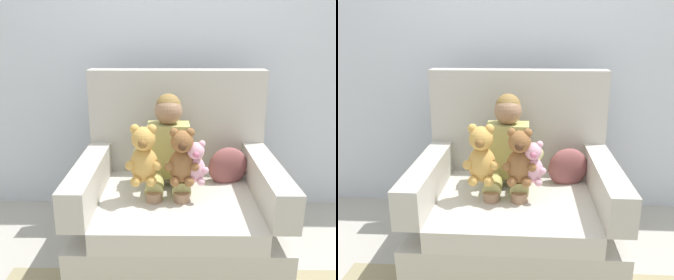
{
  "view_description": "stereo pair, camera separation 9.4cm",
  "coord_description": "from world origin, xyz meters",
  "views": [
    {
      "loc": [
        -0.03,
        -1.96,
        1.38
      ],
      "look_at": [
        -0.06,
        -0.05,
        0.79
      ],
      "focal_mm": 37.72,
      "sensor_mm": 36.0,
      "label": 1
    },
    {
      "loc": [
        0.06,
        -1.96,
        1.38
      ],
      "look_at": [
        -0.06,
        -0.05,
        0.79
      ],
      "focal_mm": 37.72,
      "sensor_mm": 36.0,
      "label": 2
    }
  ],
  "objects": [
    {
      "name": "plush_brown",
      "position": [
        0.02,
        -0.1,
        0.7
      ],
      "size": [
        0.19,
        0.16,
        0.33
      ],
      "rotation": [
        0.0,
        0.0,
        -0.27
      ],
      "color": "brown",
      "rests_on": "armchair"
    },
    {
      "name": "plush_honey",
      "position": [
        -0.19,
        -0.1,
        0.71
      ],
      "size": [
        0.21,
        0.17,
        0.35
      ],
      "rotation": [
        0.0,
        0.0,
        -0.23
      ],
      "color": "gold",
      "rests_on": "armchair"
    },
    {
      "name": "plush_pink",
      "position": [
        0.1,
        -0.1,
        0.66
      ],
      "size": [
        0.15,
        0.12,
        0.25
      ],
      "rotation": [
        0.0,
        0.0,
        -0.33
      ],
      "color": "#EAA8BC",
      "rests_on": "armchair"
    },
    {
      "name": "ground_plane",
      "position": [
        0.0,
        0.0,
        0.0
      ],
      "size": [
        8.0,
        8.0,
        0.0
      ],
      "primitive_type": "plane",
      "color": "#ADA89E"
    },
    {
      "name": "seated_child",
      "position": [
        -0.06,
        0.08,
        0.65
      ],
      "size": [
        0.45,
        0.39,
        0.82
      ],
      "rotation": [
        0.0,
        0.0,
        0.01
      ],
      "color": "tan",
      "rests_on": "armchair"
    },
    {
      "name": "throw_pillow",
      "position": [
        0.33,
        0.18,
        0.54
      ],
      "size": [
        0.28,
        0.17,
        0.26
      ],
      "primitive_type": "ellipsoid",
      "rotation": [
        0.0,
        0.0,
        0.2
      ],
      "color": "#8C4C4C",
      "rests_on": "armchair"
    },
    {
      "name": "armchair",
      "position": [
        0.0,
        0.06,
        0.34
      ],
      "size": [
        1.18,
        0.95,
        1.13
      ],
      "color": "#BCB7AD",
      "rests_on": "ground"
    },
    {
      "name": "back_wall",
      "position": [
        0.0,
        0.77,
        1.3
      ],
      "size": [
        6.0,
        0.1,
        2.6
      ],
      "primitive_type": "cube",
      "color": "silver",
      "rests_on": "ground"
    }
  ]
}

